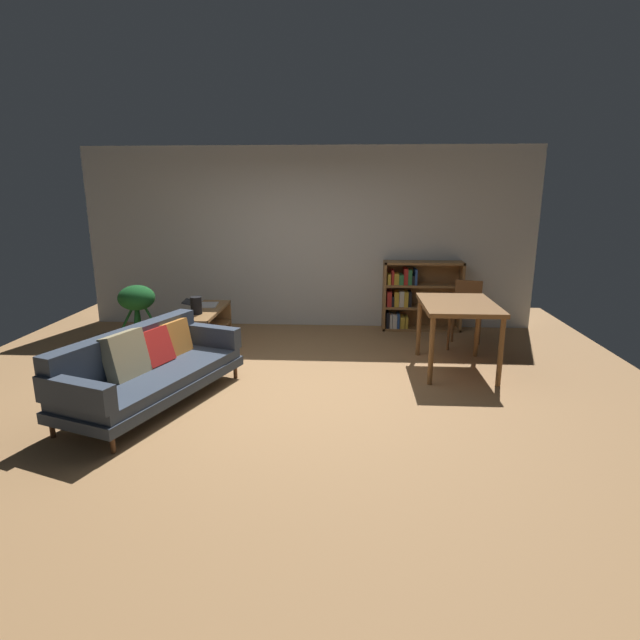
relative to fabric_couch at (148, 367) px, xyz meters
name	(u,v)px	position (x,y,z in m)	size (l,w,h in m)	color
ground_plane	(288,388)	(1.34, 0.44, -0.36)	(8.16, 8.16, 0.00)	#A87A4C
back_wall_panel	(308,238)	(1.34, 3.14, 0.99)	(6.80, 0.10, 2.70)	silver
fabric_couch	(148,367)	(0.00, 0.00, 0.00)	(1.41, 2.14, 0.77)	#56351E
media_console	(207,329)	(0.07, 1.83, -0.11)	(0.39, 1.23, 0.52)	olive
open_laptop	(202,304)	(-0.04, 2.07, 0.18)	(0.48, 0.36, 0.07)	silver
desk_speaker	(196,305)	(0.03, 1.58, 0.27)	(0.14, 0.14, 0.22)	black
potted_floor_plant	(137,305)	(-0.81, 1.73, 0.23)	(0.56, 0.47, 0.86)	brown
dining_table	(458,311)	(3.23, 1.15, 0.35)	(0.83, 1.13, 0.81)	brown
dining_chair_near	(466,309)	(3.54, 2.11, 0.14)	(0.51, 0.54, 0.88)	brown
bookshelf	(415,296)	(2.97, 2.96, 0.15)	(1.17, 0.31, 1.04)	olive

